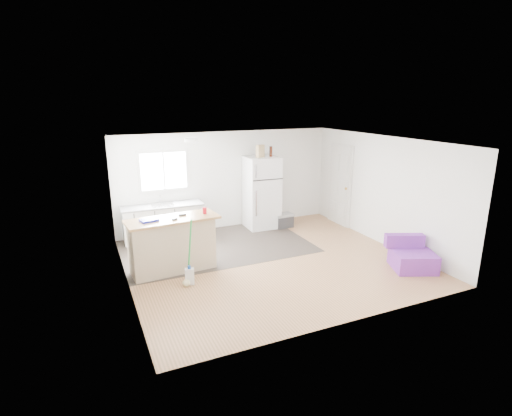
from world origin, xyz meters
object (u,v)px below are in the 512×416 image
(mop, at_px, (187,273))
(bottle_right, at_px, (271,151))
(kitchen_cabinets, at_px, (163,222))
(cooler, at_px, (284,220))
(purple_seat, at_px, (411,257))
(peninsula, at_px, (172,244))
(refrigerator, at_px, (262,192))
(red_cup, at_px, (205,210))
(blue_tray, at_px, (149,220))
(cleaner_jug, at_px, (190,276))
(bottle_left, at_px, (271,151))
(cardboard_box, at_px, (260,151))

(mop, distance_m, bottle_right, 4.08)
(kitchen_cabinets, bearing_deg, cooler, -5.51)
(purple_seat, distance_m, bottle_right, 4.10)
(peninsula, xyz_separation_m, cooler, (3.15, 1.48, -0.35))
(refrigerator, bearing_deg, red_cup, -137.89)
(peninsula, xyz_separation_m, bottle_right, (2.89, 1.72, 1.39))
(cooler, bearing_deg, blue_tray, -159.54)
(purple_seat, height_order, mop, mop)
(purple_seat, bearing_deg, cooler, 131.35)
(cooler, height_order, blue_tray, blue_tray)
(cleaner_jug, distance_m, bottle_right, 4.08)
(cleaner_jug, bearing_deg, peninsula, 114.12)
(refrigerator, height_order, mop, refrigerator)
(refrigerator, distance_m, red_cup, 2.63)
(peninsula, xyz_separation_m, blue_tray, (-0.40, -0.01, 0.53))
(peninsula, distance_m, bottle_left, 3.60)
(peninsula, relative_size, cooler, 3.67)
(peninsula, distance_m, mop, 0.78)
(cleaner_jug, distance_m, cardboard_box, 3.85)
(cooler, bearing_deg, bottle_left, 141.92)
(purple_seat, bearing_deg, refrigerator, 137.15)
(cleaner_jug, bearing_deg, red_cup, 68.27)
(refrigerator, height_order, cardboard_box, cardboard_box)
(blue_tray, bearing_deg, cleaner_jug, -52.85)
(mop, height_order, bottle_right, bottle_right)
(refrigerator, relative_size, mop, 1.46)
(purple_seat, bearing_deg, cleaner_jug, -171.38)
(bottle_right, bearing_deg, peninsula, -149.22)
(kitchen_cabinets, bearing_deg, blue_tray, -106.05)
(cardboard_box, bearing_deg, refrigerator, 45.41)
(kitchen_cabinets, height_order, mop, mop)
(kitchen_cabinets, relative_size, refrigerator, 1.03)
(peninsula, relative_size, purple_seat, 1.79)
(mop, bearing_deg, purple_seat, -20.79)
(red_cup, bearing_deg, kitchen_cabinets, 104.51)
(bottle_right, bearing_deg, red_cup, -143.08)
(bottle_right, bearing_deg, refrigerator, 174.74)
(cooler, distance_m, purple_seat, 3.41)
(cooler, relative_size, bottle_right, 1.89)
(kitchen_cabinets, height_order, bottle_right, bottle_right)
(kitchen_cabinets, relative_size, red_cup, 15.42)
(cardboard_box, distance_m, bottle_right, 0.32)
(red_cup, height_order, blue_tray, red_cup)
(cooler, relative_size, cleaner_jug, 1.35)
(mop, height_order, red_cup, mop)
(kitchen_cabinets, distance_m, purple_seat, 5.40)
(cooler, xyz_separation_m, blue_tray, (-3.55, -1.49, 0.88))
(cardboard_box, xyz_separation_m, bottle_right, (0.31, 0.05, -0.02))
(bottle_left, bearing_deg, kitchen_cabinets, 176.43)
(purple_seat, distance_m, red_cup, 4.08)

